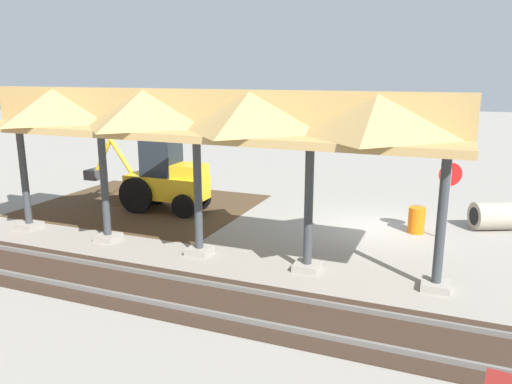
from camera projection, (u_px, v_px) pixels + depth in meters
ground_plane at (374, 227)px, 17.66m from camera, size 120.00×120.00×0.00m
dirt_work_zone at (145, 205)px, 20.61m from camera, size 8.57×7.00×0.01m
platform_canopy at (196, 116)px, 14.12m from camera, size 14.71×3.20×4.90m
rail_tracks at (320, 320)px, 10.99m from camera, size 60.00×2.58×0.15m
stop_sign at (450, 184)px, 15.96m from camera, size 0.70×0.35×2.56m
backhoe at (163, 179)px, 19.61m from camera, size 5.31×1.76×2.82m
dirt_mound at (124, 201)px, 21.36m from camera, size 4.02×4.02×1.44m
concrete_pipe at (493, 216)px, 17.34m from camera, size 1.67×1.48×0.98m
traffic_barrel at (416, 220)px, 16.98m from camera, size 0.56×0.56×0.90m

